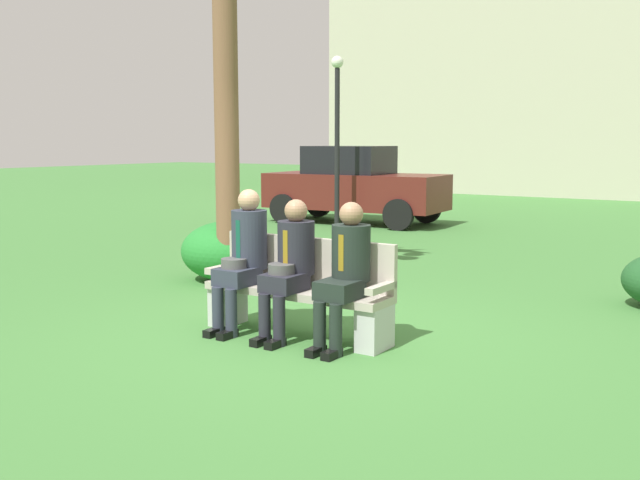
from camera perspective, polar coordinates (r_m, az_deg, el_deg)
name	(u,v)px	position (r m, az deg, el deg)	size (l,w,h in m)	color
ground_plane	(313,334)	(6.83, -0.54, -7.42)	(80.00, 80.00, 0.00)	#407A37
park_bench	(300,290)	(6.73, -1.60, -3.97)	(1.84, 0.44, 0.90)	#B7AD9E
seated_man_left	(243,253)	(6.91, -6.03, -0.99)	(0.34, 0.72, 1.34)	#2D3342
seated_man_middle	(290,262)	(6.58, -2.38, -1.70)	(0.34, 0.72, 1.27)	#23232D
seated_man_right	(346,267)	(6.27, 2.02, -2.14)	(0.34, 0.72, 1.27)	#1E2823
shrub_near_bench	(227,251)	(9.42, -7.29, -0.87)	(1.23, 1.12, 0.77)	#257F2F
parked_car_near	(354,185)	(15.91, 2.68, 4.35)	(3.99, 1.90, 1.68)	#591E19
street_lamp	(337,124)	(14.57, 1.36, 9.09)	(0.24, 0.24, 3.44)	black
building_backdrop	(557,44)	(28.99, 18.09, 14.39)	(14.91, 9.36, 10.57)	#B8B39C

